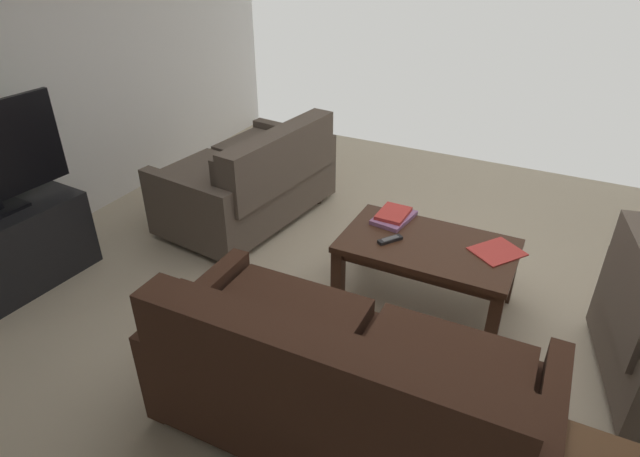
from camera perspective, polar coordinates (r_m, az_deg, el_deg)
ground_plane at (r=3.35m, az=10.54°, el=-10.29°), size 5.90×5.49×0.01m
wall_right at (r=4.40m, az=-28.81°, el=16.39°), size 0.12×5.49×2.70m
sofa_main at (r=2.46m, az=2.47°, el=-16.43°), size 1.77×0.87×0.85m
loveseat_near at (r=4.27m, az=-7.27°, el=5.21°), size 1.00×1.48×0.81m
coffee_table at (r=3.31m, az=11.39°, el=-2.58°), size 1.04×0.62×0.45m
tv_stand at (r=4.03m, az=-30.15°, el=-1.89°), size 0.53×0.97×0.55m
book_stack at (r=3.49m, az=7.89°, el=1.34°), size 0.24×0.32×0.05m
tv_remote at (r=3.26m, az=7.52°, el=-1.19°), size 0.13×0.16×0.02m
loose_magazine at (r=3.30m, az=18.44°, el=-2.35°), size 0.35×0.36×0.01m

